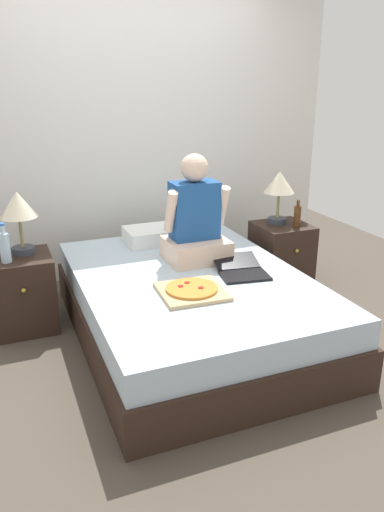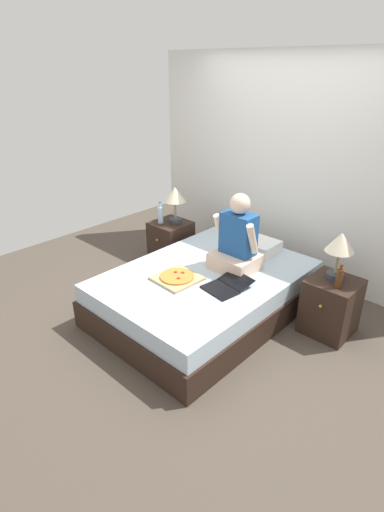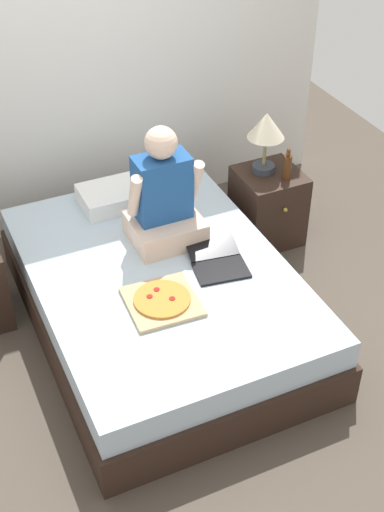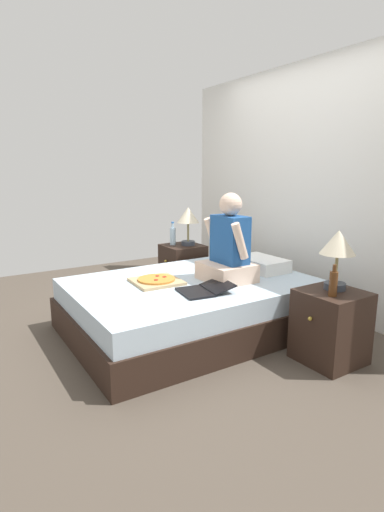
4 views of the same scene
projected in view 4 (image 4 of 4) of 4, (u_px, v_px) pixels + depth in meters
The scene contains 13 objects.
ground_plane at pixel (192, 329), 3.67m from camera, with size 5.81×5.81×0.00m, color #4C4238.
wall_back at pixel (308, 188), 4.15m from camera, with size 3.81×0.12×2.50m, color silver.
bed at pixel (192, 305), 3.62m from camera, with size 1.53×2.15×0.46m.
nightstand_left at pixel (183, 268), 4.80m from camera, with size 0.44×0.47×0.55m.
lamp_on_left_nightstand at pixel (188, 218), 4.66m from camera, with size 0.26×0.26×0.45m.
water_bottle at pixel (173, 236), 4.73m from camera, with size 0.07×0.07×0.28m.
nightstand_right at pixel (331, 326), 3.01m from camera, with size 0.44×0.47×0.55m.
lamp_on_right_nightstand at pixel (338, 247), 2.93m from camera, with size 0.26×0.26×0.45m.
beer_bottle at pixel (333, 283), 2.82m from camera, with size 0.06×0.06×0.23m.
pillow at pixel (261, 264), 3.95m from camera, with size 0.52×0.34×0.12m, color white.
person_seated at pixel (228, 249), 3.54m from camera, with size 0.47×0.40×0.78m.
laptop at pixel (202, 290), 3.23m from camera, with size 0.38×0.46×0.07m.
pizza_box at pixel (156, 281), 3.51m from camera, with size 0.42×0.42×0.05m.
Camera 4 is at (2.91, -1.84, 1.44)m, focal length 28.00 mm.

